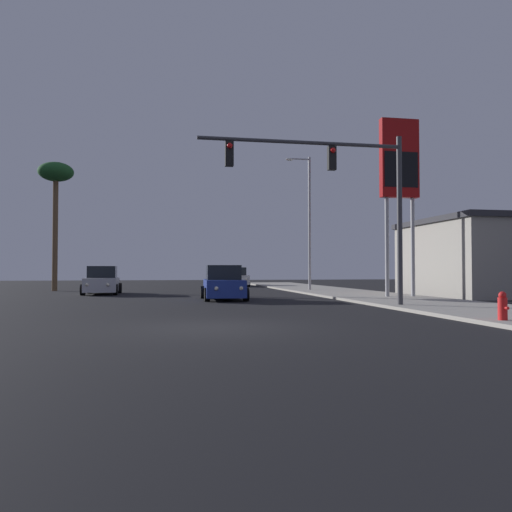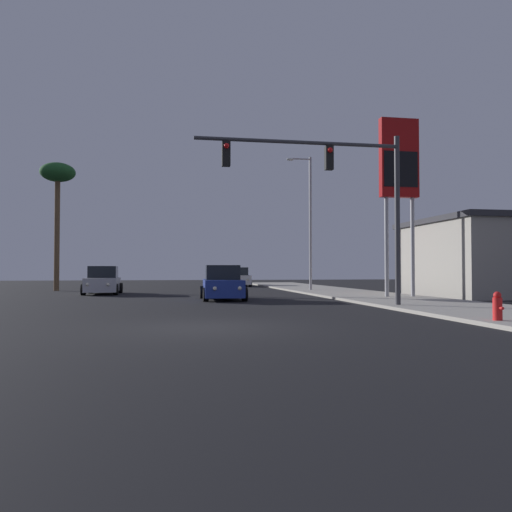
{
  "view_description": "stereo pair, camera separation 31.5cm",
  "coord_description": "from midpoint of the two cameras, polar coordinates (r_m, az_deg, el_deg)",
  "views": [
    {
      "loc": [
        -1.18,
        -12.54,
        1.45
      ],
      "look_at": [
        3.91,
        15.64,
        2.25
      ],
      "focal_mm": 35.0,
      "sensor_mm": 36.0,
      "label": 1
    },
    {
      "loc": [
        -0.87,
        -12.59,
        1.45
      ],
      "look_at": [
        3.91,
        15.64,
        2.25
      ],
      "focal_mm": 35.0,
      "sensor_mm": 36.0,
      "label": 2
    }
  ],
  "objects": [
    {
      "name": "palm_tree_mid",
      "position": [
        37.92,
        -21.51,
        8.13
      ],
      "size": [
        2.4,
        2.4,
        8.97
      ],
      "color": "brown",
      "rests_on": "ground"
    },
    {
      "name": "building_gas_station",
      "position": [
        31.68,
        27.31,
        -0.14
      ],
      "size": [
        10.3,
        8.3,
        4.3
      ],
      "color": "gray",
      "rests_on": "ground"
    },
    {
      "name": "fire_hydrant",
      "position": [
        14.73,
        26.44,
        -5.18
      ],
      "size": [
        0.24,
        0.34,
        0.76
      ],
      "color": "red",
      "rests_on": "sidewalk_right"
    },
    {
      "name": "gas_station_sign",
      "position": [
        26.64,
        16.37,
        9.64
      ],
      "size": [
        2.0,
        0.42,
        9.0
      ],
      "color": "#99999E",
      "rests_on": "sidewalk_right"
    },
    {
      "name": "car_silver",
      "position": [
        31.32,
        -16.81,
        -2.8
      ],
      "size": [
        2.04,
        4.34,
        1.68
      ],
      "rotation": [
        0.0,
        0.0,
        3.18
      ],
      "color": "#B7B7BC",
      "rests_on": "ground"
    },
    {
      "name": "sidewalk_right",
      "position": [
        24.94,
        15.43,
        -4.74
      ],
      "size": [
        5.0,
        60.0,
        0.12
      ],
      "color": "#9E998E",
      "rests_on": "ground"
    },
    {
      "name": "street_lamp",
      "position": [
        34.02,
        6.29,
        4.59
      ],
      "size": [
        1.74,
        0.24,
        9.0
      ],
      "color": "#99999E",
      "rests_on": "sidewalk_right"
    },
    {
      "name": "ground_plane",
      "position": [
        12.69,
        -4.96,
        -8.15
      ],
      "size": [
        120.0,
        120.0,
        0.0
      ],
      "primitive_type": "plane",
      "color": "black"
    },
    {
      "name": "car_white",
      "position": [
        44.67,
        -1.87,
        -2.49
      ],
      "size": [
        2.04,
        4.31,
        1.68
      ],
      "rotation": [
        0.0,
        0.0,
        3.14
      ],
      "color": "silver",
      "rests_on": "ground"
    },
    {
      "name": "car_blue",
      "position": [
        24.39,
        -3.49,
        -3.22
      ],
      "size": [
        2.04,
        4.34,
        1.68
      ],
      "rotation": [
        0.0,
        0.0,
        3.1
      ],
      "color": "navy",
      "rests_on": "ground"
    },
    {
      "name": "traffic_light_mast",
      "position": [
        19.33,
        10.09,
        8.27
      ],
      "size": [
        7.9,
        0.36,
        6.5
      ],
      "color": "#38383D",
      "rests_on": "sidewalk_right"
    }
  ]
}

